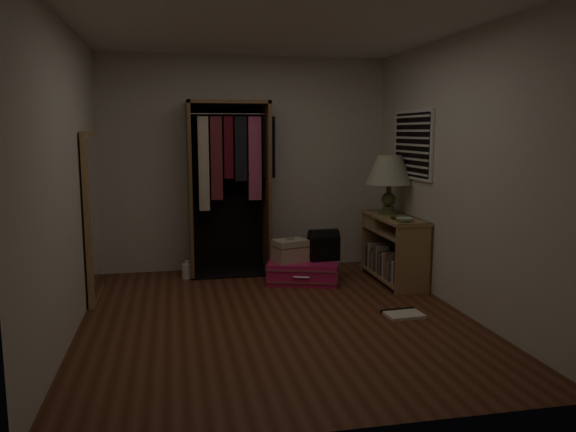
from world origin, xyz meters
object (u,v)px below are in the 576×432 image
Objects in this scene: black_bag at (324,244)px; white_jug at (187,271)px; console_bookshelf at (392,247)px; floor_mirror at (93,216)px; train_case at (290,250)px; pink_suitcase at (303,271)px; open_wardrobe at (231,173)px; table_lamp at (389,171)px.

black_bag is 1.68× the size of white_jug.
floor_mirror reaches higher than console_bookshelf.
train_case is at bearing 4.99° from floor_mirror.
floor_mirror is 2.35m from pink_suitcase.
train_case is 2.02× the size of white_jug.
open_wardrobe reaches higher than pink_suitcase.
console_bookshelf reaches higher than white_jug.
open_wardrobe is at bearing 27.54° from floor_mirror.
console_bookshelf is at bearing -91.76° from table_lamp.
white_jug is at bearing 179.38° from pink_suitcase.
white_jug is (0.94, 0.60, -0.76)m from floor_mirror.
floor_mirror reaches higher than train_case.
white_jug is (-2.30, 0.55, -0.30)m from console_bookshelf.
table_lamp reaches higher than console_bookshelf.
open_wardrobe is at bearing 159.06° from pink_suitcase.
train_case is (-0.15, -0.01, 0.25)m from pink_suitcase.
black_bag reaches higher than pink_suitcase.
pink_suitcase is 0.39m from black_bag.
floor_mirror reaches higher than white_jug.
console_bookshelf is at bearing 8.57° from pink_suitcase.
train_case is (-1.16, 0.14, -0.02)m from console_bookshelf.
train_case is (0.60, -0.59, -0.84)m from open_wardrobe.
table_lamp is at bearing -16.33° from train_case.
table_lamp is (0.77, 0.01, 0.82)m from black_bag.
floor_mirror is at bearing -179.19° from console_bookshelf.
train_case reaches higher than white_jug.
table_lamp is (1.17, 0.02, 0.87)m from train_case.
white_jug is (-0.54, -0.17, -1.12)m from open_wardrobe.
floor_mirror is at bearing -152.46° from open_wardrobe.
white_jug is (-2.31, 0.40, -1.16)m from table_lamp.
console_bookshelf reaches higher than pink_suitcase.
black_bag is at bearing 4.48° from floor_mirror.
black_bag is 1.13m from table_lamp.
black_bag is at bearing -15.54° from train_case.
table_lamp reaches higher than pink_suitcase.
train_case is 0.63× the size of table_lamp.
console_bookshelf is 0.55× the size of open_wardrobe.
train_case is at bearing 173.34° from console_bookshelf.
pink_suitcase is 2.62× the size of black_bag.
table_lamp is 2.61m from white_jug.
floor_mirror is 2.14m from train_case.
train_case is 0.40m from black_bag.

